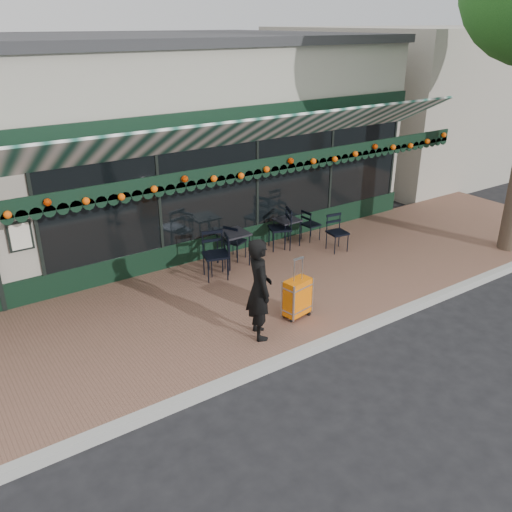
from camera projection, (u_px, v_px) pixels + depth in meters
ground at (322, 344)px, 9.09m from camera, size 80.00×80.00×0.00m
sidewalk at (255, 295)px, 10.57m from camera, size 18.00×4.00×0.15m
curb at (326, 343)px, 9.00m from camera, size 18.00×0.16×0.15m
restaurant_building at (129, 134)px, 14.11m from camera, size 12.00×9.60×4.50m
neighbor_building_right at (445, 94)px, 20.92m from camera, size 12.00×8.00×4.80m
woman at (259, 289)px, 8.74m from camera, size 0.59×0.73×1.73m
suitcase at (297, 298)px, 9.50m from camera, size 0.53×0.36×1.13m
cafe_table_a at (287, 222)px, 12.50m from camera, size 0.52×0.52×0.64m
cafe_table_b at (233, 236)px, 11.46m from camera, size 0.60×0.60×0.74m
chair_a_left at (280, 229)px, 12.36m from camera, size 0.63×0.63×0.97m
chair_a_right at (311, 225)px, 12.89m from camera, size 0.40×0.40×0.76m
chair_a_front at (338, 233)px, 12.27m from camera, size 0.48×0.48×0.85m
chair_b_left at (218, 254)px, 11.16m from camera, size 0.54×0.54×0.85m
chair_b_right at (235, 241)px, 11.85m from camera, size 0.54×0.54×0.81m
chair_b_front at (215, 256)px, 10.92m from camera, size 0.60×0.60×0.97m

